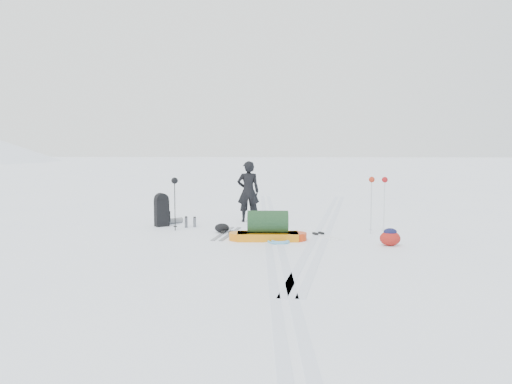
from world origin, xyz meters
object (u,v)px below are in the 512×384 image
pulk_sled (268,229)px  expedition_rucksack (163,211)px  skier (248,191)px  ski_poles_black (175,187)px

pulk_sled → expedition_rucksack: bearing=143.5°
skier → pulk_sled: 2.79m
skier → ski_poles_black: (-1.62, -1.53, 0.23)m
ski_poles_black → expedition_rucksack: bearing=146.7°
skier → ski_poles_black: size_ratio=1.28×
pulk_sled → expedition_rucksack: expedition_rucksack is taller
pulk_sled → ski_poles_black: ski_poles_black is taller
expedition_rucksack → skier: bearing=-11.1°
ski_poles_black → skier: bearing=65.2°
skier → pulk_sled: skier is taller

